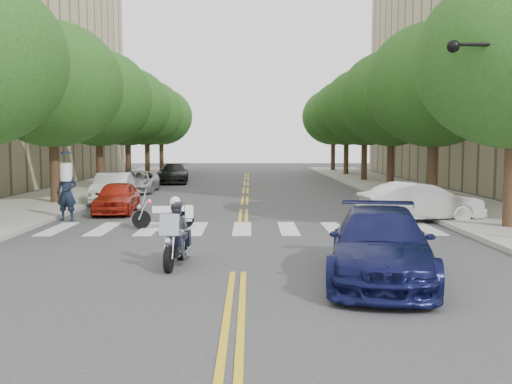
{
  "coord_description": "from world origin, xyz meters",
  "views": [
    {
      "loc": [
        0.26,
        -12.5,
        2.88
      ],
      "look_at": [
        0.46,
        5.86,
        1.3
      ],
      "focal_mm": 40.0,
      "sensor_mm": 36.0,
      "label": 1
    }
  ],
  "objects_px": {
    "motorcycle_parked": "(169,214)",
    "officer_standing": "(67,193)",
    "convertible": "(420,202)",
    "motorcycle_police": "(176,235)",
    "sedan_blue": "(380,245)"
  },
  "relations": [
    {
      "from": "motorcycle_parked",
      "to": "officer_standing",
      "type": "relative_size",
      "value": 1.01
    },
    {
      "from": "motorcycle_police",
      "to": "convertible",
      "type": "bearing_deg",
      "value": -132.68
    },
    {
      "from": "motorcycle_parked",
      "to": "convertible",
      "type": "distance_m",
      "value": 9.1
    },
    {
      "from": "motorcycle_parked",
      "to": "officer_standing",
      "type": "height_order",
      "value": "officer_standing"
    },
    {
      "from": "motorcycle_parked",
      "to": "motorcycle_police",
      "type": "bearing_deg",
      "value": -177.61
    },
    {
      "from": "convertible",
      "to": "sedan_blue",
      "type": "bearing_deg",
      "value": 149.67
    },
    {
      "from": "officer_standing",
      "to": "sedan_blue",
      "type": "bearing_deg",
      "value": -37.53
    },
    {
      "from": "motorcycle_police",
      "to": "sedan_blue",
      "type": "height_order",
      "value": "motorcycle_police"
    },
    {
      "from": "motorcycle_parked",
      "to": "sedan_blue",
      "type": "height_order",
      "value": "sedan_blue"
    },
    {
      "from": "officer_standing",
      "to": "convertible",
      "type": "height_order",
      "value": "officer_standing"
    },
    {
      "from": "motorcycle_police",
      "to": "convertible",
      "type": "xyz_separation_m",
      "value": [
        7.98,
        7.33,
        0.0
      ]
    },
    {
      "from": "officer_standing",
      "to": "convertible",
      "type": "relative_size",
      "value": 0.47
    },
    {
      "from": "motorcycle_parked",
      "to": "officer_standing",
      "type": "distance_m",
      "value": 4.42
    },
    {
      "from": "motorcycle_police",
      "to": "motorcycle_parked",
      "type": "xyz_separation_m",
      "value": [
        -1.01,
        5.91,
        -0.26
      ]
    },
    {
      "from": "motorcycle_police",
      "to": "officer_standing",
      "type": "relative_size",
      "value": 0.98
    }
  ]
}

